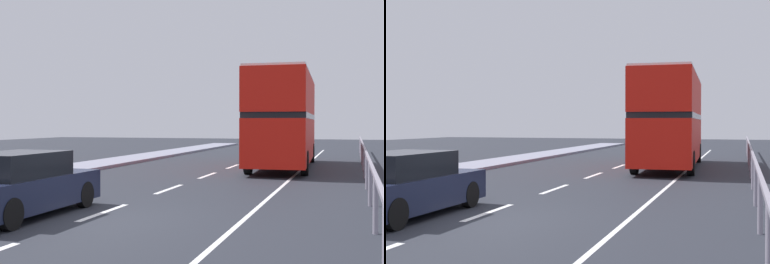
# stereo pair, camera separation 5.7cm
# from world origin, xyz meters

# --- Properties ---
(ground_plane) EXTENTS (73.07, 120.00, 0.10)m
(ground_plane) POSITION_xyz_m (0.00, 0.00, -0.05)
(ground_plane) COLOR #252830
(lane_paint_markings) EXTENTS (3.46, 46.00, 0.01)m
(lane_paint_markings) POSITION_xyz_m (1.94, 8.48, 0.00)
(lane_paint_markings) COLOR silver
(lane_paint_markings) RESTS_ON ground
(bridge_side_railing) EXTENTS (0.10, 42.00, 1.13)m
(bridge_side_railing) POSITION_xyz_m (5.99, 9.00, 0.91)
(bridge_side_railing) COLOR gray
(bridge_side_railing) RESTS_ON ground
(double_decker_bus_red) EXTENTS (2.90, 10.45, 4.37)m
(double_decker_bus_red) POSITION_xyz_m (2.44, 14.66, 2.34)
(double_decker_bus_red) COLOR red
(double_decker_bus_red) RESTS_ON ground
(hatchback_car_near) EXTENTS (1.78, 4.37, 1.44)m
(hatchback_car_near) POSITION_xyz_m (-1.58, -0.09, 0.69)
(hatchback_car_near) COLOR #191F38
(hatchback_car_near) RESTS_ON ground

